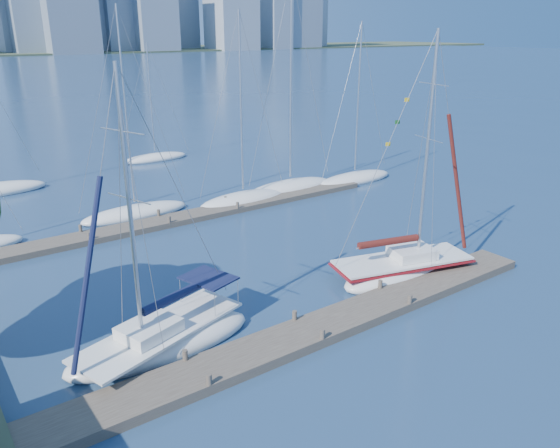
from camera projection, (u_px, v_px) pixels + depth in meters
ground at (308, 337)px, 22.10m from camera, size 700.00×700.00×0.00m
near_dock at (308, 333)px, 22.03m from camera, size 26.00×2.00×0.40m
far_dock at (179, 219)px, 35.37m from camera, size 30.00×1.80×0.36m
sailboat_navy at (160, 328)px, 20.98m from camera, size 7.95×4.64×11.38m
sailboat_maroon at (403, 256)px, 27.38m from camera, size 7.92×4.35×12.36m
bg_boat_2 at (135, 212)px, 36.34m from camera, size 7.29×2.25×13.56m
bg_boat_3 at (243, 199)px, 39.05m from camera, size 6.87×2.40×13.37m
bg_boat_4 at (290, 187)px, 42.05m from camera, size 7.56×2.54×16.00m
bg_boat_5 at (355, 179)px, 44.58m from camera, size 7.68×2.94×12.74m
bg_boat_7 at (155, 158)px, 51.89m from camera, size 6.59×4.24×11.04m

